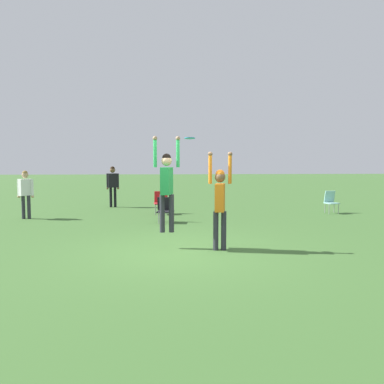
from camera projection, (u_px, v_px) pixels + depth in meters
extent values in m
plane|color=#3D662D|center=(184.00, 251.00, 8.45)|extent=(120.00, 120.00, 0.00)
cylinder|color=#2D2D38|center=(162.00, 213.00, 8.68)|extent=(0.12, 0.12, 0.88)
cylinder|color=#2D2D38|center=(171.00, 213.00, 8.69)|extent=(0.12, 0.12, 0.88)
cube|color=green|center=(167.00, 181.00, 8.63)|extent=(0.31, 0.51, 0.63)
sphere|color=tan|center=(167.00, 161.00, 8.59)|extent=(0.24, 0.24, 0.24)
sphere|color=black|center=(167.00, 158.00, 8.59)|extent=(0.20, 0.20, 0.20)
cylinder|color=green|center=(155.00, 153.00, 8.56)|extent=(0.08, 0.08, 0.66)
sphere|color=tan|center=(155.00, 138.00, 8.53)|extent=(0.10, 0.10, 0.10)
cylinder|color=green|center=(178.00, 153.00, 8.60)|extent=(0.08, 0.08, 0.66)
sphere|color=tan|center=(178.00, 138.00, 8.57)|extent=(0.10, 0.10, 0.10)
cylinder|color=#2D2D38|center=(216.00, 231.00, 8.50)|extent=(0.12, 0.12, 0.89)
cylinder|color=#2D2D38|center=(224.00, 231.00, 8.52)|extent=(0.12, 0.12, 0.89)
cube|color=orange|center=(220.00, 198.00, 8.45)|extent=(0.29, 0.44, 0.63)
sphere|color=brown|center=(220.00, 177.00, 8.42)|extent=(0.24, 0.24, 0.24)
sphere|color=orange|center=(220.00, 174.00, 8.41)|extent=(0.20, 0.20, 0.20)
cylinder|color=orange|center=(210.00, 169.00, 8.39)|extent=(0.08, 0.08, 0.67)
sphere|color=brown|center=(210.00, 154.00, 8.36)|extent=(0.10, 0.10, 0.10)
cylinder|color=orange|center=(230.00, 169.00, 8.42)|extent=(0.08, 0.08, 0.67)
sphere|color=brown|center=(230.00, 154.00, 8.40)|extent=(0.10, 0.10, 0.10)
cylinder|color=#2D9EDB|center=(190.00, 138.00, 8.51)|extent=(0.25, 0.25, 0.03)
cylinder|color=gray|center=(159.00, 218.00, 12.23)|extent=(0.02, 0.02, 0.39)
cylinder|color=gray|center=(172.00, 218.00, 12.27)|extent=(0.02, 0.02, 0.39)
cylinder|color=gray|center=(159.00, 216.00, 12.68)|extent=(0.02, 0.02, 0.39)
cylinder|color=gray|center=(172.00, 216.00, 12.72)|extent=(0.02, 0.02, 0.39)
cube|color=black|center=(165.00, 212.00, 12.46)|extent=(0.61, 0.61, 0.04)
cube|color=black|center=(165.00, 204.00, 12.69)|extent=(0.54, 0.20, 0.45)
cylinder|color=gray|center=(155.00, 209.00, 14.31)|extent=(0.02, 0.02, 0.44)
cylinder|color=gray|center=(167.00, 209.00, 14.34)|extent=(0.02, 0.02, 0.44)
cylinder|color=gray|center=(155.00, 208.00, 14.75)|extent=(0.02, 0.02, 0.44)
cylinder|color=gray|center=(167.00, 208.00, 14.78)|extent=(0.02, 0.02, 0.44)
cube|color=#B21E23|center=(161.00, 203.00, 14.53)|extent=(0.58, 0.58, 0.04)
cube|color=#B21E23|center=(161.00, 197.00, 14.75)|extent=(0.53, 0.17, 0.45)
cylinder|color=gray|center=(329.00, 209.00, 14.57)|extent=(0.02, 0.02, 0.42)
cylinder|color=gray|center=(338.00, 209.00, 14.60)|extent=(0.02, 0.02, 0.42)
cylinder|color=gray|center=(325.00, 208.00, 14.95)|extent=(0.02, 0.02, 0.42)
cylinder|color=gray|center=(334.00, 207.00, 14.98)|extent=(0.02, 0.02, 0.42)
cube|color=#8CC6C1|center=(332.00, 203.00, 14.76)|extent=(0.52, 0.52, 0.04)
cube|color=#8CC6C1|center=(330.00, 196.00, 14.95)|extent=(0.46, 0.20, 0.46)
cylinder|color=black|center=(111.00, 197.00, 16.89)|extent=(0.12, 0.12, 0.89)
cylinder|color=black|center=(115.00, 197.00, 16.91)|extent=(0.12, 0.12, 0.89)
cube|color=black|center=(113.00, 180.00, 16.84)|extent=(0.47, 0.33, 0.63)
sphere|color=brown|center=(113.00, 170.00, 16.81)|extent=(0.24, 0.24, 0.24)
sphere|color=black|center=(113.00, 169.00, 16.80)|extent=(0.21, 0.21, 0.21)
cylinder|color=black|center=(107.00, 181.00, 16.82)|extent=(0.08, 0.08, 0.67)
sphere|color=brown|center=(107.00, 188.00, 16.85)|extent=(0.10, 0.10, 0.10)
cylinder|color=black|center=(118.00, 181.00, 16.86)|extent=(0.08, 0.08, 0.67)
sphere|color=brown|center=(118.00, 188.00, 16.89)|extent=(0.10, 0.10, 0.10)
cylinder|color=#2D2D38|center=(23.00, 207.00, 13.34)|extent=(0.12, 0.12, 0.83)
cylinder|color=#2D2D38|center=(29.00, 207.00, 13.36)|extent=(0.12, 0.12, 0.83)
cube|color=white|center=(25.00, 187.00, 13.30)|extent=(0.44, 0.45, 0.59)
sphere|color=tan|center=(25.00, 175.00, 13.26)|extent=(0.23, 0.23, 0.23)
sphere|color=olive|center=(25.00, 173.00, 13.26)|extent=(0.19, 0.19, 0.19)
cylinder|color=white|center=(19.00, 188.00, 13.28)|extent=(0.08, 0.08, 0.62)
sphere|color=tan|center=(19.00, 197.00, 13.30)|extent=(0.10, 0.10, 0.10)
cylinder|color=white|center=(32.00, 188.00, 13.32)|extent=(0.08, 0.08, 0.62)
sphere|color=tan|center=(33.00, 196.00, 13.34)|extent=(0.10, 0.10, 0.10)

